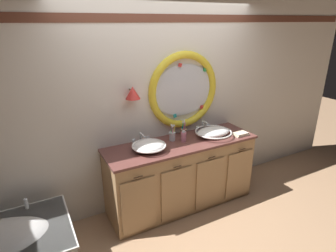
{
  "coord_description": "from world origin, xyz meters",
  "views": [
    {
      "loc": [
        -1.54,
        -2.43,
        2.29
      ],
      "look_at": [
        -0.1,
        0.25,
        1.14
      ],
      "focal_mm": 29.87,
      "sensor_mm": 36.0,
      "label": 1
    }
  ],
  "objects_px": {
    "sink_basin_left": "(149,146)",
    "folded_hand_towel": "(241,134)",
    "toothbrush_holder_right": "(183,131)",
    "toothbrush_holder_left": "(172,136)",
    "sink_basin_right": "(213,132)",
    "soap_dispenser": "(184,137)"
  },
  "relations": [
    {
      "from": "folded_hand_towel",
      "to": "sink_basin_right",
      "type": "bearing_deg",
      "value": 155.59
    },
    {
      "from": "toothbrush_holder_right",
      "to": "soap_dispenser",
      "type": "distance_m",
      "value": 0.2
    },
    {
      "from": "toothbrush_holder_left",
      "to": "folded_hand_towel",
      "type": "xyz_separation_m",
      "value": [
        0.87,
        -0.28,
        -0.04
      ]
    },
    {
      "from": "sink_basin_right",
      "to": "soap_dispenser",
      "type": "height_order",
      "value": "soap_dispenser"
    },
    {
      "from": "toothbrush_holder_left",
      "to": "sink_basin_left",
      "type": "bearing_deg",
      "value": -161.32
    },
    {
      "from": "toothbrush_holder_left",
      "to": "toothbrush_holder_right",
      "type": "height_order",
      "value": "toothbrush_holder_right"
    },
    {
      "from": "toothbrush_holder_left",
      "to": "soap_dispenser",
      "type": "relative_size",
      "value": 1.43
    },
    {
      "from": "soap_dispenser",
      "to": "folded_hand_towel",
      "type": "height_order",
      "value": "soap_dispenser"
    },
    {
      "from": "sink_basin_left",
      "to": "toothbrush_holder_right",
      "type": "bearing_deg",
      "value": 19.86
    },
    {
      "from": "toothbrush_holder_left",
      "to": "folded_hand_towel",
      "type": "height_order",
      "value": "toothbrush_holder_left"
    },
    {
      "from": "sink_basin_right",
      "to": "toothbrush_holder_right",
      "type": "xyz_separation_m",
      "value": [
        -0.32,
        0.21,
        -0.0
      ]
    },
    {
      "from": "sink_basin_left",
      "to": "toothbrush_holder_left",
      "type": "bearing_deg",
      "value": 18.68
    },
    {
      "from": "toothbrush_holder_left",
      "to": "soap_dispenser",
      "type": "distance_m",
      "value": 0.14
    },
    {
      "from": "sink_basin_left",
      "to": "folded_hand_towel",
      "type": "height_order",
      "value": "sink_basin_left"
    },
    {
      "from": "sink_basin_left",
      "to": "folded_hand_towel",
      "type": "distance_m",
      "value": 1.25
    },
    {
      "from": "sink_basin_left",
      "to": "soap_dispenser",
      "type": "distance_m",
      "value": 0.49
    },
    {
      "from": "sink_basin_right",
      "to": "soap_dispenser",
      "type": "xyz_separation_m",
      "value": [
        -0.43,
        0.04,
        0.01
      ]
    },
    {
      "from": "sink_basin_right",
      "to": "toothbrush_holder_right",
      "type": "height_order",
      "value": "toothbrush_holder_right"
    },
    {
      "from": "sink_basin_right",
      "to": "folded_hand_towel",
      "type": "bearing_deg",
      "value": -24.41
    },
    {
      "from": "sink_basin_right",
      "to": "toothbrush_holder_left",
      "type": "relative_size",
      "value": 2.27
    },
    {
      "from": "toothbrush_holder_right",
      "to": "soap_dispenser",
      "type": "height_order",
      "value": "toothbrush_holder_right"
    },
    {
      "from": "sink_basin_left",
      "to": "toothbrush_holder_left",
      "type": "height_order",
      "value": "toothbrush_holder_left"
    }
  ]
}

